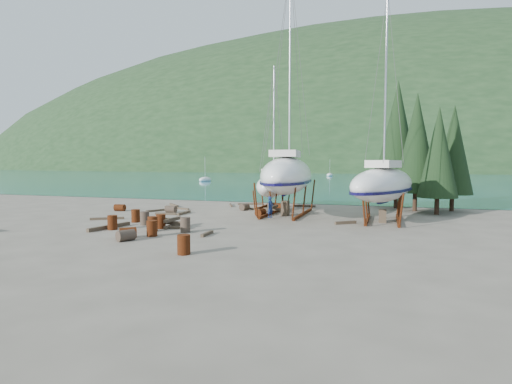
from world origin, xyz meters
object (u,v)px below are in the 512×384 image
(worker, at_px, (270,207))
(small_sailboat_shore, at_px, (272,185))
(large_sailboat_far, at_px, (383,184))
(large_sailboat_near, at_px, (287,175))

(worker, bearing_deg, small_sailboat_shore, 35.98)
(small_sailboat_shore, xyz_separation_m, worker, (1.60, -6.20, -1.30))
(large_sailboat_far, bearing_deg, worker, -158.57)
(large_sailboat_near, relative_size, large_sailboat_far, 1.22)
(large_sailboat_far, xyz_separation_m, worker, (-7.99, -0.65, -1.81))
(small_sailboat_shore, distance_m, worker, 6.53)
(large_sailboat_far, height_order, small_sailboat_shore, large_sailboat_far)
(large_sailboat_near, height_order, small_sailboat_shore, large_sailboat_near)
(large_sailboat_near, height_order, large_sailboat_far, large_sailboat_near)
(large_sailboat_near, bearing_deg, large_sailboat_far, -17.56)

